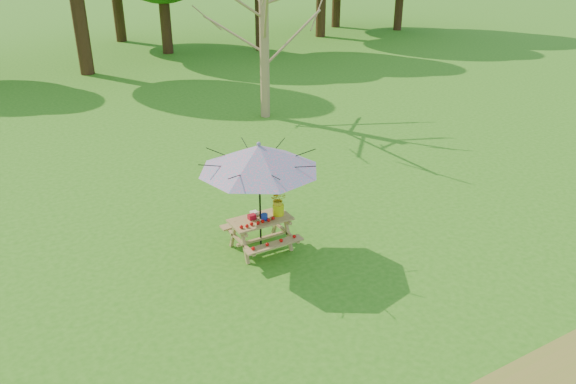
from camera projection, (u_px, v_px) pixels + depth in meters
ground at (162, 383)px, 7.88m from camera, size 120.00×120.00×0.00m
picnic_table at (261, 234)px, 11.11m from camera, size 1.20×1.32×0.67m
patio_umbrella at (259, 158)px, 10.43m from camera, size 2.67×2.67×2.26m
produce_bins at (258, 216)px, 10.96m from camera, size 0.33×0.43×0.13m
tomatoes_row at (258, 223)px, 10.74m from camera, size 0.77×0.13×0.07m
flower_bucket at (278, 202)px, 11.01m from camera, size 0.37×0.34×0.50m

